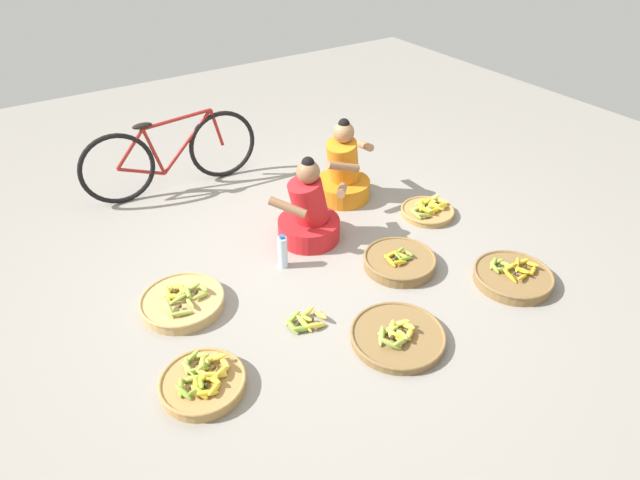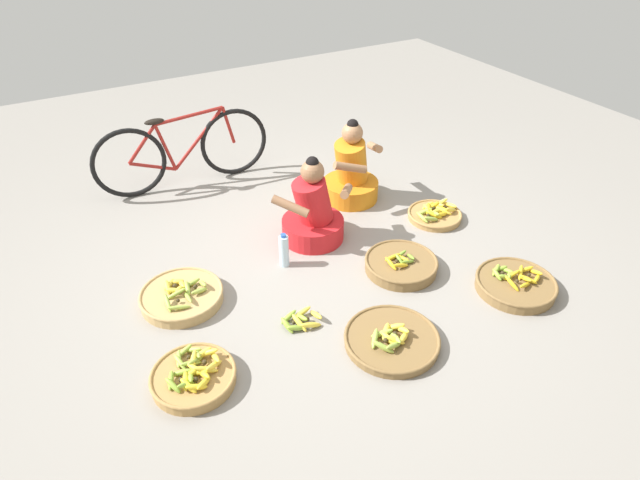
{
  "view_description": "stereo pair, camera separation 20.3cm",
  "coord_description": "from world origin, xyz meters",
  "px_view_note": "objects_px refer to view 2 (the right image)",
  "views": [
    {
      "loc": [
        -1.77,
        -2.92,
        2.6
      ],
      "look_at": [
        0.0,
        -0.2,
        0.35
      ],
      "focal_mm": 30.31,
      "sensor_mm": 36.0,
      "label": 1
    },
    {
      "loc": [
        -1.6,
        -3.02,
        2.6
      ],
      "look_at": [
        0.0,
        -0.2,
        0.35
      ],
      "focal_mm": 30.31,
      "sensor_mm": 36.0,
      "label": 2
    }
  ],
  "objects_px": {
    "banana_basket_back_center": "(401,264)",
    "water_bottle": "(284,251)",
    "bicycle_leaning": "(183,151)",
    "banana_basket_mid_right": "(194,376)",
    "banana_basket_near_bicycle": "(182,296)",
    "banana_basket_mid_left": "(392,339)",
    "banana_basket_front_center": "(516,284)",
    "vendor_woman_front": "(313,214)",
    "vendor_woman_behind": "(351,174)",
    "loose_bananas_back_right": "(301,320)",
    "banana_basket_back_left": "(435,214)"
  },
  "relations": [
    {
      "from": "vendor_woman_behind",
      "to": "banana_basket_mid_left",
      "type": "relative_size",
      "value": 1.24
    },
    {
      "from": "loose_bananas_back_right",
      "to": "banana_basket_near_bicycle",
      "type": "bearing_deg",
      "value": 135.39
    },
    {
      "from": "banana_basket_mid_left",
      "to": "banana_basket_near_bicycle",
      "type": "relative_size",
      "value": 1.06
    },
    {
      "from": "banana_basket_back_center",
      "to": "banana_basket_mid_right",
      "type": "relative_size",
      "value": 1.08
    },
    {
      "from": "banana_basket_near_bicycle",
      "to": "banana_basket_back_left",
      "type": "height_order",
      "value": "banana_basket_near_bicycle"
    },
    {
      "from": "banana_basket_near_bicycle",
      "to": "banana_basket_back_left",
      "type": "distance_m",
      "value": 2.31
    },
    {
      "from": "vendor_woman_behind",
      "to": "loose_bananas_back_right",
      "type": "relative_size",
      "value": 2.88
    },
    {
      "from": "banana_basket_near_bicycle",
      "to": "banana_basket_mid_right",
      "type": "bearing_deg",
      "value": -102.33
    },
    {
      "from": "vendor_woman_front",
      "to": "banana_basket_mid_right",
      "type": "xyz_separation_m",
      "value": [
        -1.39,
        -1.01,
        -0.19
      ]
    },
    {
      "from": "banana_basket_mid_right",
      "to": "loose_bananas_back_right",
      "type": "bearing_deg",
      "value": 9.31
    },
    {
      "from": "bicycle_leaning",
      "to": "banana_basket_front_center",
      "type": "bearing_deg",
      "value": -59.92
    },
    {
      "from": "vendor_woman_front",
      "to": "bicycle_leaning",
      "type": "xyz_separation_m",
      "value": [
        -0.63,
        1.44,
        0.12
      ]
    },
    {
      "from": "bicycle_leaning",
      "to": "banana_basket_mid_right",
      "type": "height_order",
      "value": "bicycle_leaning"
    },
    {
      "from": "vendor_woman_front",
      "to": "banana_basket_mid_right",
      "type": "bearing_deg",
      "value": -143.99
    },
    {
      "from": "banana_basket_near_bicycle",
      "to": "loose_bananas_back_right",
      "type": "xyz_separation_m",
      "value": [
        0.64,
        -0.63,
        -0.02
      ]
    },
    {
      "from": "bicycle_leaning",
      "to": "banana_basket_near_bicycle",
      "type": "height_order",
      "value": "bicycle_leaning"
    },
    {
      "from": "bicycle_leaning",
      "to": "vendor_woman_front",
      "type": "bearing_deg",
      "value": -66.43
    },
    {
      "from": "banana_basket_near_bicycle",
      "to": "banana_basket_back_left",
      "type": "relative_size",
      "value": 1.25
    },
    {
      "from": "banana_basket_near_bicycle",
      "to": "water_bottle",
      "type": "height_order",
      "value": "water_bottle"
    },
    {
      "from": "banana_basket_mid_left",
      "to": "water_bottle",
      "type": "height_order",
      "value": "water_bottle"
    },
    {
      "from": "banana_basket_mid_left",
      "to": "loose_bananas_back_right",
      "type": "bearing_deg",
      "value": 133.25
    },
    {
      "from": "vendor_woman_behind",
      "to": "water_bottle",
      "type": "relative_size",
      "value": 2.71
    },
    {
      "from": "banana_basket_mid_left",
      "to": "loose_bananas_back_right",
      "type": "xyz_separation_m",
      "value": [
        -0.43,
        0.46,
        -0.01
      ]
    },
    {
      "from": "banana_basket_back_left",
      "to": "loose_bananas_back_right",
      "type": "distance_m",
      "value": 1.78
    },
    {
      "from": "vendor_woman_front",
      "to": "banana_basket_front_center",
      "type": "distance_m",
      "value": 1.67
    },
    {
      "from": "vendor_woman_behind",
      "to": "bicycle_leaning",
      "type": "xyz_separation_m",
      "value": [
        -1.26,
        1.03,
        0.11
      ]
    },
    {
      "from": "banana_basket_mid_right",
      "to": "bicycle_leaning",
      "type": "bearing_deg",
      "value": 72.73
    },
    {
      "from": "banana_basket_back_center",
      "to": "banana_basket_near_bicycle",
      "type": "relative_size",
      "value": 0.95
    },
    {
      "from": "bicycle_leaning",
      "to": "banana_basket_front_center",
      "type": "height_order",
      "value": "bicycle_leaning"
    },
    {
      "from": "banana_basket_back_center",
      "to": "banana_basket_mid_right",
      "type": "distance_m",
      "value": 1.79
    },
    {
      "from": "vendor_woman_front",
      "to": "banana_basket_mid_left",
      "type": "xyz_separation_m",
      "value": [
        -0.15,
        -1.34,
        -0.2
      ]
    },
    {
      "from": "banana_basket_back_center",
      "to": "banana_basket_mid_right",
      "type": "bearing_deg",
      "value": -170.88
    },
    {
      "from": "bicycle_leaning",
      "to": "banana_basket_mid_left",
      "type": "height_order",
      "value": "bicycle_leaning"
    },
    {
      "from": "banana_basket_back_center",
      "to": "banana_basket_near_bicycle",
      "type": "distance_m",
      "value": 1.67
    },
    {
      "from": "vendor_woman_front",
      "to": "banana_basket_front_center",
      "type": "xyz_separation_m",
      "value": [
        0.98,
        -1.34,
        -0.19
      ]
    },
    {
      "from": "banana_basket_back_center",
      "to": "water_bottle",
      "type": "height_order",
      "value": "water_bottle"
    },
    {
      "from": "banana_basket_front_center",
      "to": "banana_basket_back_center",
      "type": "bearing_deg",
      "value": 134.35
    },
    {
      "from": "vendor_woman_behind",
      "to": "banana_basket_near_bicycle",
      "type": "height_order",
      "value": "vendor_woman_behind"
    },
    {
      "from": "banana_basket_mid_right",
      "to": "banana_basket_back_left",
      "type": "bearing_deg",
      "value": 16.62
    },
    {
      "from": "banana_basket_front_center",
      "to": "banana_basket_near_bicycle",
      "type": "distance_m",
      "value": 2.45
    },
    {
      "from": "bicycle_leaning",
      "to": "banana_basket_mid_right",
      "type": "distance_m",
      "value": 2.58
    },
    {
      "from": "banana_basket_back_left",
      "to": "bicycle_leaning",
      "type": "bearing_deg",
      "value": 135.3
    },
    {
      "from": "banana_basket_back_center",
      "to": "water_bottle",
      "type": "xyz_separation_m",
      "value": [
        -0.76,
        0.5,
        0.08
      ]
    },
    {
      "from": "vendor_woman_front",
      "to": "vendor_woman_behind",
      "type": "xyz_separation_m",
      "value": [
        0.63,
        0.41,
        0.01
      ]
    },
    {
      "from": "vendor_woman_behind",
      "to": "bicycle_leaning",
      "type": "height_order",
      "value": "vendor_woman_behind"
    },
    {
      "from": "bicycle_leaning",
      "to": "banana_basket_back_center",
      "type": "xyz_separation_m",
      "value": [
        1.01,
        -2.16,
        -0.3
      ]
    },
    {
      "from": "vendor_woman_front",
      "to": "loose_bananas_back_right",
      "type": "xyz_separation_m",
      "value": [
        -0.58,
        -0.88,
        -0.21
      ]
    },
    {
      "from": "banana_basket_mid_right",
      "to": "banana_basket_front_center",
      "type": "bearing_deg",
      "value": -7.89
    },
    {
      "from": "vendor_woman_front",
      "to": "banana_basket_front_center",
      "type": "bearing_deg",
      "value": -53.76
    },
    {
      "from": "banana_basket_near_bicycle",
      "to": "vendor_woman_front",
      "type": "bearing_deg",
      "value": 11.41
    }
  ]
}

